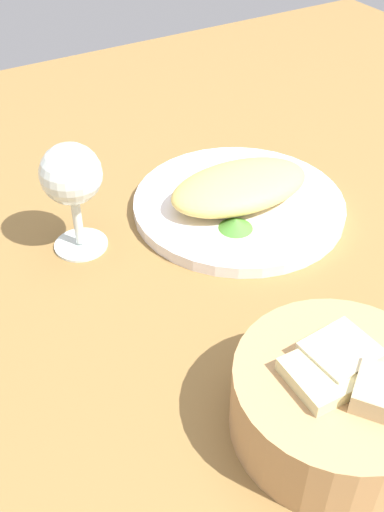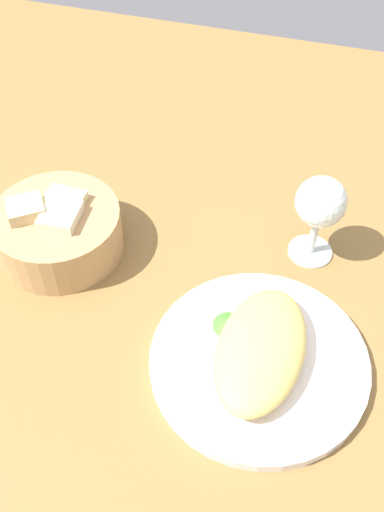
% 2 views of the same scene
% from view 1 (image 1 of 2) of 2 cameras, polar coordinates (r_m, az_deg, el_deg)
% --- Properties ---
extents(ground_plane, '(1.40, 1.40, 0.02)m').
position_cam_1_polar(ground_plane, '(0.64, 9.14, -4.00)').
color(ground_plane, olive).
extents(plate, '(0.25, 0.25, 0.01)m').
position_cam_1_polar(plate, '(0.73, 4.37, 4.78)').
color(plate, white).
rests_on(plate, ground_plane).
extents(omelette, '(0.18, 0.10, 0.04)m').
position_cam_1_polar(omelette, '(0.72, 4.47, 6.48)').
color(omelette, '#E4C465').
rests_on(omelette, plate).
extents(lettuce_garnish, '(0.04, 0.04, 0.01)m').
position_cam_1_polar(lettuce_garnish, '(0.68, 4.30, 3.09)').
color(lettuce_garnish, '#498B31').
rests_on(lettuce_garnish, plate).
extents(bread_basket, '(0.17, 0.17, 0.08)m').
position_cam_1_polar(bread_basket, '(0.50, 13.42, -12.88)').
color(bread_basket, tan).
rests_on(bread_basket, ground_plane).
extents(wine_glass_near, '(0.06, 0.06, 0.13)m').
position_cam_1_polar(wine_glass_near, '(0.64, -11.15, 6.95)').
color(wine_glass_near, silver).
rests_on(wine_glass_near, ground_plane).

